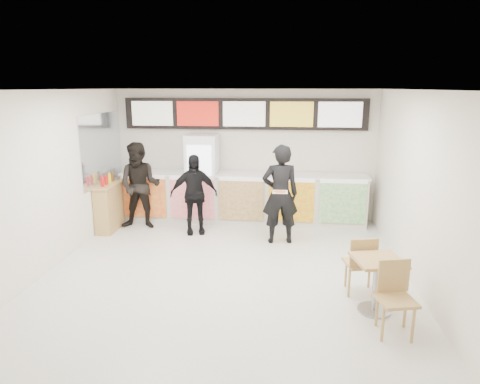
# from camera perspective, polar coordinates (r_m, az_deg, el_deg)

# --- Properties ---
(floor) EXTENTS (7.00, 7.00, 0.00)m
(floor) POSITION_cam_1_polar(r_m,az_deg,el_deg) (7.09, -2.17, -11.57)
(floor) COLOR beige
(floor) RESTS_ON ground
(ceiling) EXTENTS (7.00, 7.00, 0.00)m
(ceiling) POSITION_cam_1_polar(r_m,az_deg,el_deg) (6.41, -2.42, 13.46)
(ceiling) COLOR white
(ceiling) RESTS_ON wall_back
(wall_back) EXTENTS (6.00, 0.00, 6.00)m
(wall_back) POSITION_cam_1_polar(r_m,az_deg,el_deg) (10.00, 0.61, 4.97)
(wall_back) COLOR silver
(wall_back) RESTS_ON floor
(wall_left) EXTENTS (0.00, 7.00, 7.00)m
(wall_left) POSITION_cam_1_polar(r_m,az_deg,el_deg) (7.62, -25.22, 0.83)
(wall_left) COLOR silver
(wall_left) RESTS_ON floor
(wall_right) EXTENTS (0.00, 7.00, 7.00)m
(wall_right) POSITION_cam_1_polar(r_m,az_deg,el_deg) (6.84, 23.43, -0.34)
(wall_right) COLOR silver
(wall_right) RESTS_ON floor
(service_counter) EXTENTS (5.56, 0.77, 1.14)m
(service_counter) POSITION_cam_1_polar(r_m,az_deg,el_deg) (9.79, 0.37, -0.77)
(service_counter) COLOR silver
(service_counter) RESTS_ON floor
(menu_board) EXTENTS (5.50, 0.14, 0.70)m
(menu_board) POSITION_cam_1_polar(r_m,az_deg,el_deg) (9.81, 0.58, 10.38)
(menu_board) COLOR black
(menu_board) RESTS_ON wall_back
(drinks_fridge) EXTENTS (0.70, 0.67, 2.00)m
(drinks_fridge) POSITION_cam_1_polar(r_m,az_deg,el_deg) (9.84, -5.04, 1.82)
(drinks_fridge) COLOR white
(drinks_fridge) RESTS_ON floor
(mirror_panel) EXTENTS (0.01, 2.00, 1.50)m
(mirror_panel) POSITION_cam_1_polar(r_m,az_deg,el_deg) (9.71, -17.93, 5.53)
(mirror_panel) COLOR #B2B7BF
(mirror_panel) RESTS_ON wall_left
(customer_main) EXTENTS (0.79, 0.58, 1.98)m
(customer_main) POSITION_cam_1_polar(r_m,az_deg,el_deg) (8.43, 5.37, -0.32)
(customer_main) COLOR black
(customer_main) RESTS_ON floor
(customer_left) EXTENTS (0.96, 0.77, 1.90)m
(customer_left) POSITION_cam_1_polar(r_m,az_deg,el_deg) (9.55, -13.19, 0.80)
(customer_left) COLOR black
(customer_left) RESTS_ON floor
(customer_mid) EXTENTS (1.07, 0.67, 1.70)m
(customer_mid) POSITION_cam_1_polar(r_m,az_deg,el_deg) (9.02, -6.18, -0.32)
(customer_mid) COLOR black
(customer_mid) RESTS_ON floor
(pizza_slice) EXTENTS (0.36, 0.36, 0.02)m
(pizza_slice) POSITION_cam_1_polar(r_m,az_deg,el_deg) (7.95, 5.35, 0.07)
(pizza_slice) COLOR beige
(pizza_slice) RESTS_ON customer_main
(cafe_table) EXTENTS (0.77, 1.64, 0.93)m
(cafe_table) POSITION_cam_1_polar(r_m,az_deg,el_deg) (6.23, 17.79, -10.51)
(cafe_table) COLOR tan
(cafe_table) RESTS_ON floor
(condiment_ledge) EXTENTS (0.37, 0.91, 1.22)m
(condiment_ledge) POSITION_cam_1_polar(r_m,az_deg,el_deg) (9.67, -17.05, -1.89)
(condiment_ledge) COLOR tan
(condiment_ledge) RESTS_ON floor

